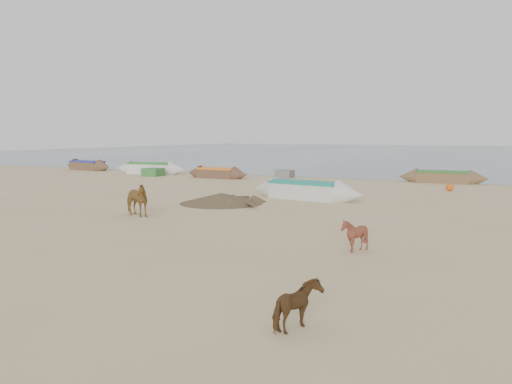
# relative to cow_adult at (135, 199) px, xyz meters

# --- Properties ---
(ground) EXTENTS (140.00, 140.00, 0.00)m
(ground) POSITION_rel_cow_adult_xyz_m (4.44, -2.25, -0.66)
(ground) COLOR tan
(ground) RESTS_ON ground
(sea) EXTENTS (160.00, 160.00, 0.00)m
(sea) POSITION_rel_cow_adult_xyz_m (4.44, 79.75, -0.65)
(sea) COLOR slate
(sea) RESTS_ON ground
(cow_adult) EXTENTS (1.71, 1.15, 1.32)m
(cow_adult) POSITION_rel_cow_adult_xyz_m (0.00, 0.00, 0.00)
(cow_adult) COLOR brown
(cow_adult) RESTS_ON ground
(calf_front) EXTENTS (1.07, 1.01, 0.93)m
(calf_front) POSITION_rel_cow_adult_xyz_m (9.35, -2.15, -0.20)
(calf_front) COLOR brown
(calf_front) RESTS_ON ground
(calf_right) EXTENTS (0.79, 0.90, 0.82)m
(calf_right) POSITION_rel_cow_adult_xyz_m (9.97, -8.01, -0.25)
(calf_right) COLOR #52351A
(calf_right) RESTS_ON ground
(near_canoe) EXTENTS (6.24, 2.24, 0.88)m
(near_canoe) POSITION_rel_cow_adult_xyz_m (4.20, 7.90, -0.22)
(near_canoe) COLOR beige
(near_canoe) RESTS_ON ground
(debris_pile) EXTENTS (4.72, 4.72, 0.49)m
(debris_pile) POSITION_rel_cow_adult_xyz_m (1.21, 4.69, -0.42)
(debris_pile) COLOR brown
(debris_pile) RESTS_ON ground
(waterline_canoes) EXTENTS (57.30, 4.88, 0.93)m
(waterline_canoes) POSITION_rel_cow_adult_xyz_m (3.55, 18.47, -0.23)
(waterline_canoes) COLOR brown
(waterline_canoes) RESTS_ON ground
(beach_clutter) EXTENTS (43.62, 4.89, 0.64)m
(beach_clutter) POSITION_rel_cow_adult_xyz_m (8.43, 17.18, -0.36)
(beach_clutter) COLOR #336D31
(beach_clutter) RESTS_ON ground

